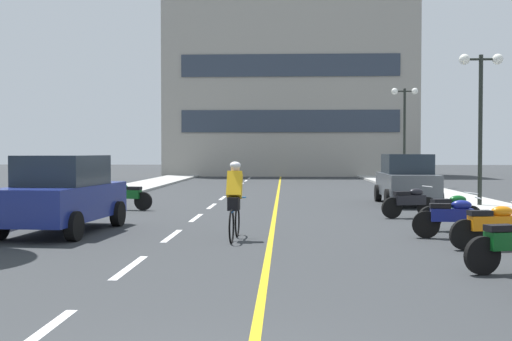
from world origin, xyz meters
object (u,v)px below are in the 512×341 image
(street_lamp_mid, at_px, (481,94))
(parked_car_mid, at_px, (407,179))
(motorcycle_3, at_px, (493,225))
(motorcycle_4, at_px, (452,217))
(motorcycle_5, at_px, (451,211))
(cyclist_rider, at_px, (234,199))
(street_lamp_far, at_px, (405,114))
(motorcycle_6, at_px, (410,202))
(motorcycle_7, at_px, (127,196))
(parked_car_near, at_px, (63,194))

(street_lamp_mid, relative_size, parked_car_mid, 1.20)
(motorcycle_3, relative_size, motorcycle_4, 1.00)
(motorcycle_5, bearing_deg, parked_car_mid, 87.07)
(street_lamp_mid, distance_m, motorcycle_3, 10.24)
(motorcycle_3, height_order, cyclist_rider, cyclist_rider)
(street_lamp_mid, height_order, cyclist_rider, street_lamp_mid)
(street_lamp_far, xyz_separation_m, cyclist_rider, (-7.68, -22.05, -3.09))
(motorcycle_5, bearing_deg, street_lamp_far, 82.71)
(motorcycle_3, relative_size, motorcycle_6, 1.02)
(motorcycle_4, relative_size, motorcycle_6, 1.02)
(motorcycle_5, distance_m, motorcycle_6, 3.00)
(motorcycle_3, height_order, motorcycle_6, same)
(street_lamp_mid, bearing_deg, motorcycle_7, -174.32)
(parked_car_near, xyz_separation_m, motorcycle_4, (8.89, -0.70, -0.44))
(street_lamp_mid, xyz_separation_m, motorcycle_4, (-2.89, -7.75, -3.36))
(parked_car_near, distance_m, parked_car_mid, 12.87)
(motorcycle_4, xyz_separation_m, motorcycle_6, (-0.07, 4.44, 0.00))
(street_lamp_far, bearing_deg, parked_car_mid, -99.98)
(cyclist_rider, bearing_deg, motorcycle_4, 4.37)
(parked_car_near, xyz_separation_m, motorcycle_6, (8.83, 3.74, -0.44))
(parked_car_near, height_order, motorcycle_7, parked_car_near)
(motorcycle_5, xyz_separation_m, cyclist_rider, (-5.09, -1.82, 0.41))
(street_lamp_mid, xyz_separation_m, motorcycle_7, (-11.71, -1.17, -3.36))
(street_lamp_mid, bearing_deg, cyclist_rider, -133.32)
(street_lamp_far, height_order, motorcycle_3, street_lamp_far)
(motorcycle_4, relative_size, motorcycle_7, 1.01)
(parked_car_mid, relative_size, motorcycle_7, 2.51)
(motorcycle_7, bearing_deg, motorcycle_3, -41.68)
(street_lamp_mid, height_order, parked_car_mid, street_lamp_mid)
(parked_car_near, bearing_deg, motorcycle_5, 4.73)
(motorcycle_3, distance_m, cyclist_rider, 5.28)
(parked_car_near, bearing_deg, motorcycle_4, -4.49)
(parked_car_near, relative_size, cyclist_rider, 2.44)
(parked_car_mid, distance_m, motorcycle_4, 9.29)
(street_lamp_far, relative_size, motorcycle_7, 3.14)
(parked_car_near, distance_m, cyclist_rider, 4.27)
(parked_car_near, xyz_separation_m, parked_car_mid, (9.63, 8.55, 0.00))
(street_lamp_mid, xyz_separation_m, motorcycle_5, (-2.56, -6.29, -3.36))
(street_lamp_far, distance_m, motorcycle_7, 19.44)
(motorcycle_5, distance_m, motorcycle_7, 10.49)
(motorcycle_6, distance_m, cyclist_rider, 6.73)
(motorcycle_5, xyz_separation_m, motorcycle_7, (-9.15, 5.13, 0.00))
(street_lamp_mid, height_order, motorcycle_5, street_lamp_mid)
(street_lamp_mid, relative_size, motorcycle_5, 3.04)
(motorcycle_3, bearing_deg, motorcycle_4, 102.96)
(cyclist_rider, bearing_deg, parked_car_near, 165.61)
(motorcycle_5, bearing_deg, motorcycle_3, -89.41)
(motorcycle_3, xyz_separation_m, cyclist_rider, (-5.12, 1.23, 0.41))
(street_lamp_far, xyz_separation_m, motorcycle_3, (-2.56, -23.27, -3.50))
(street_lamp_mid, distance_m, motorcycle_4, 8.93)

